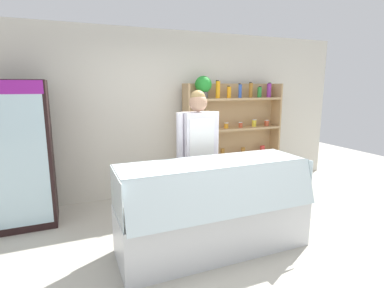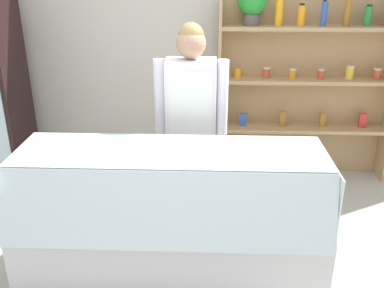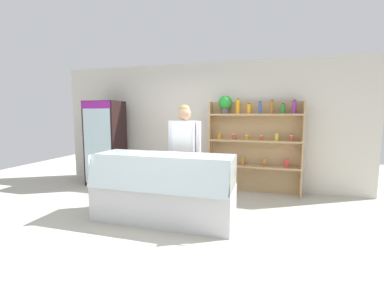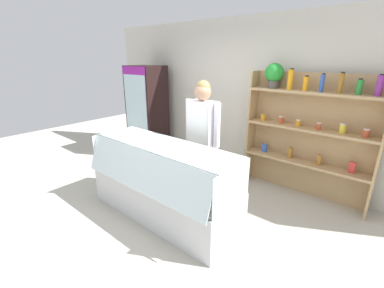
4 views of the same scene
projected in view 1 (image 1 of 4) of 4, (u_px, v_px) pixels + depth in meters
The scene contains 6 objects.
ground_plane at pixel (227, 250), 3.36m from camera, with size 12.00×12.00×0.00m, color #B7B2A3.
back_wall at pixel (167, 114), 5.04m from camera, with size 6.80×0.10×2.70m, color beige.
drinks_fridge at pixel (20, 155), 3.82m from camera, with size 0.75×0.60×1.89m.
shelving_unit at pixel (229, 127), 5.24m from camera, with size 1.81×0.29×1.97m.
deli_display_case at pixel (213, 222), 3.35m from camera, with size 2.11×0.80×1.01m.
shop_clerk at pixel (198, 146), 3.87m from camera, with size 0.59×0.25×1.76m.
Camera 1 is at (-1.54, -2.69, 1.82)m, focal length 28.00 mm.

